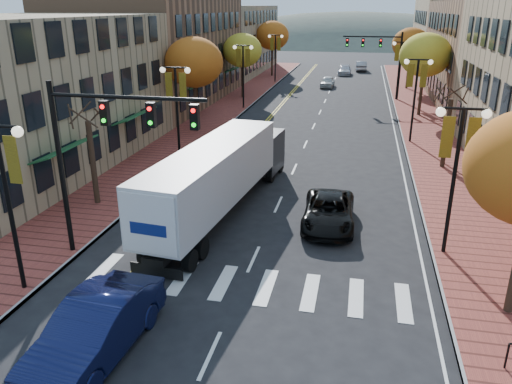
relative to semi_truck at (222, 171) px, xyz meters
The scene contains 29 objects.
ground 9.07m from the semi_truck, 73.60° to the right, with size 200.00×200.00×0.00m, color black.
sidewalk_left 24.98m from the semi_truck, 105.15° to the left, with size 4.00×85.00×0.15m, color brown.
sidewalk_right 26.72m from the semi_truck, 64.44° to the left, with size 4.00×85.00×0.15m, color brown.
building_left_near 15.39m from the semi_truck, 162.65° to the left, with size 12.00×22.00×9.00m, color #9E8966.
building_left_mid 31.31m from the semi_truck, 117.78° to the left, with size 12.00×24.00×11.00m, color brown.
building_left_far 54.56m from the semi_truck, 105.44° to the left, with size 12.00×26.00×9.50m, color #9E8966.
building_right_far 59.47m from the semi_truck, 69.29° to the left, with size 15.00×20.00×11.00m, color #9E8966.
tree_left_a 6.53m from the semi_truck, behind, with size 0.28×0.28×4.20m.
tree_left_b 17.17m from the semi_truck, 112.73° to the left, with size 4.48×4.48×7.21m.
tree_left_c 32.33m from the semi_truck, 101.66° to the left, with size 4.16×4.16×6.69m.
tree_left_d 50.08m from the semi_truck, 97.48° to the left, with size 4.61×4.61×7.42m.
tree_right_b 14.93m from the semi_truck, 39.68° to the left, with size 0.28×0.28×4.20m.
tree_right_c 28.20m from the semi_truck, 65.77° to the left, with size 4.48×4.48×7.21m.
tree_right_d 43.21m from the semi_truck, 74.53° to the left, with size 4.35×4.35×7.00m.
lamp_left_a 10.08m from the semi_truck, 120.60° to the right, with size 1.96×0.36×6.05m.
lamp_left_b 9.31m from the semi_truck, 123.61° to the left, with size 1.96×0.36×6.05m.
lamp_left_c 26.11m from the semi_truck, 101.10° to the left, with size 1.96×0.36×6.05m.
lamp_left_d 43.88m from the semi_truck, 96.56° to the left, with size 1.96×0.36×6.05m.
lamp_right_a 10.52m from the semi_truck, 13.86° to the right, with size 1.96×0.36×6.05m.
lamp_right_b 18.60m from the semi_truck, 57.25° to the left, with size 1.96×0.36×6.05m.
lamp_right_c 35.06m from the semi_truck, 73.41° to the left, with size 1.96×0.36×6.05m.
traffic_mast_near 6.84m from the semi_truck, 118.62° to the right, with size 6.10×0.35×7.00m.
traffic_mast_far 34.58m from the semi_truck, 76.63° to the left, with size 6.10×0.34×7.00m.
semi_truck is the anchor object (origin of this frame).
navy_sedan 11.21m from the semi_truck, 93.57° to the right, with size 1.87×5.37×1.77m, color #0E1338.
black_suv 5.39m from the semi_truck, ahead, with size 2.29×4.96×1.38m, color black.
car_far_white 41.30m from the semi_truck, 87.23° to the left, with size 1.55×3.86×1.32m, color silver.
car_far_silver 53.81m from the semi_truck, 86.21° to the left, with size 1.84×4.52×1.31m, color #B4B2BB.
car_far_oncoming 59.07m from the semi_truck, 84.37° to the left, with size 1.58×4.53×1.49m, color #96959C.
Camera 1 is at (3.78, -13.40, 9.56)m, focal length 35.00 mm.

